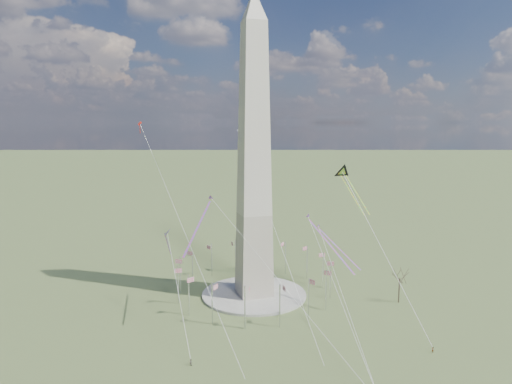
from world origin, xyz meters
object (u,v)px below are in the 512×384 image
object	(u,v)px
washington_monument	(254,157)
kite_delta_black	(344,174)
person_west	(191,362)
tree_near	(400,277)
person_east	(433,350)

from	to	relation	value
washington_monument	kite_delta_black	bearing A→B (deg)	20.20
person_west	tree_near	bearing A→B (deg)	-126.24
washington_monument	person_west	distance (m)	67.70
person_west	kite_delta_black	size ratio (longest dim) A/B	0.08
kite_delta_black	person_west	bearing A→B (deg)	36.39
washington_monument	tree_near	size ratio (longest dim) A/B	8.01
person_east	tree_near	bearing A→B (deg)	-123.69
person_east	person_west	world-z (taller)	person_east
person_east	kite_delta_black	world-z (taller)	kite_delta_black
washington_monument	person_west	world-z (taller)	washington_monument
tree_near	kite_delta_black	world-z (taller)	kite_delta_black
kite_delta_black	tree_near	bearing A→B (deg)	92.96
tree_near	person_east	bearing A→B (deg)	-109.49
washington_monument	kite_delta_black	distance (m)	44.76
person_east	person_west	bearing A→B (deg)	-25.30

